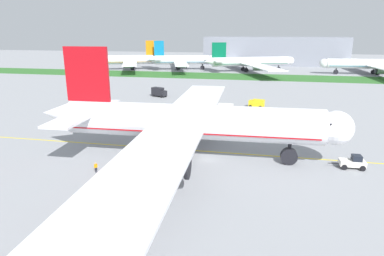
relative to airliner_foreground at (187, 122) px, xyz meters
The scene contains 16 objects.
ground_plane 7.57m from the airliner_foreground, ahead, with size 600.00×600.00×0.00m, color gray.
apron_taxi_line 8.50m from the airliner_foreground, 45.77° to the left, with size 280.00×0.36×0.01m, color yellow.
grass_median_strip 113.59m from the airliner_foreground, 88.09° to the left, with size 320.00×24.00×0.10m, color #2D6628.
airliner_foreground is the anchor object (origin of this frame).
pushback_tug 28.42m from the airliner_foreground, ahead, with size 5.85×2.53×2.27m.
ground_crew_wingwalker_port 21.37m from the airliner_foreground, 101.45° to the right, with size 0.47×0.51×1.72m.
ground_crew_marshaller_front 16.87m from the airliner_foreground, 144.35° to the right, with size 0.45×0.51×1.68m.
ground_crew_wingwalker_starboard 21.05m from the airliner_foreground, 115.62° to the right, with size 0.36×0.60×1.75m.
service_truck_baggage_loader 45.42m from the airliner_foreground, 75.29° to the left, with size 4.75×3.15×2.51m.
service_truck_fuel_bowser 59.23m from the airliner_foreground, 111.79° to the left, with size 5.78×4.21×3.12m.
service_truck_catering_van 34.66m from the airliner_foreground, 85.45° to the left, with size 5.54×2.76×2.80m.
parked_airliner_far_left 146.29m from the airliner_foreground, 115.77° to the left, with size 40.09×62.76×16.47m.
parked_airliner_far_centre 141.04m from the airliner_foreground, 103.69° to the left, with size 39.31×60.87×16.46m.
parked_airliner_far_right 136.34m from the airliner_foreground, 87.63° to the left, with size 49.56×81.18×15.90m.
parked_airliner_far_outer 150.51m from the airliner_foreground, 63.28° to the left, with size 51.16×81.87×15.97m.
terminal_building 179.80m from the airliner_foreground, 83.60° to the left, with size 91.59×20.00×18.00m, color gray.
Camera 1 is at (8.31, -54.99, 21.89)m, focal length 31.40 mm.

